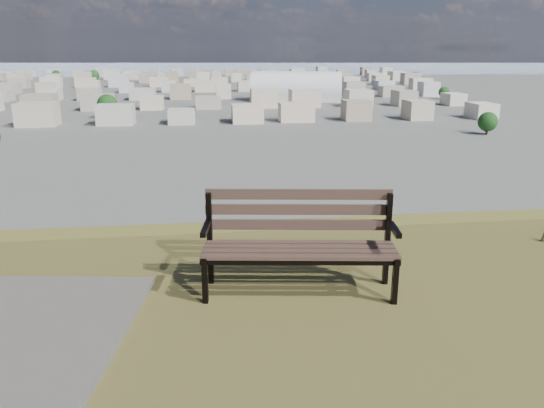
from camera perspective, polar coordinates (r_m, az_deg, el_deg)
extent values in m
cube|color=#49322A|center=(4.78, 3.04, -5.74)|extent=(1.80, 0.33, 0.04)
cube|color=#49322A|center=(4.89, 2.99, -5.21)|extent=(1.80, 0.33, 0.04)
cube|color=#49322A|center=(5.00, 2.93, -4.70)|extent=(1.80, 0.33, 0.04)
cube|color=#49322A|center=(5.11, 2.88, -4.22)|extent=(1.80, 0.33, 0.04)
cube|color=#49322A|center=(5.13, 2.87, -2.23)|extent=(1.79, 0.28, 0.10)
cube|color=#49322A|center=(5.11, 2.89, -0.60)|extent=(1.79, 0.28, 0.10)
cube|color=#49322A|center=(5.10, 2.90, 1.04)|extent=(1.79, 0.28, 0.10)
cube|color=black|center=(4.89, -7.23, -8.14)|extent=(0.06, 0.07, 0.44)
cube|color=black|center=(5.19, -6.70, -3.76)|extent=(0.06, 0.07, 0.92)
cube|color=black|center=(4.99, -7.00, -5.21)|extent=(0.12, 0.50, 0.05)
cube|color=black|center=(4.86, -7.18, -2.68)|extent=(0.10, 0.36, 0.05)
cube|color=black|center=(4.96, 13.10, -8.09)|extent=(0.06, 0.07, 0.44)
cube|color=black|center=(5.26, 12.30, -3.76)|extent=(0.06, 0.07, 0.92)
cube|color=black|center=(5.07, 12.77, -5.19)|extent=(0.12, 0.50, 0.05)
cube|color=black|center=(4.93, 13.07, -2.70)|extent=(0.10, 0.36, 0.05)
cube|color=black|center=(4.79, 3.04, -6.29)|extent=(1.79, 0.29, 0.04)
cube|color=black|center=(5.14, 2.87, -4.65)|extent=(1.79, 0.29, 0.04)
cube|color=silver|center=(290.53, 2.61, 11.58)|extent=(50.82, 29.59, 5.30)
cylinder|color=white|center=(290.31, 2.62, 12.10)|extent=(50.82, 29.59, 20.13)
cube|color=beige|center=(211.93, -23.53, 8.67)|extent=(11.00, 11.00, 7.00)
cube|color=#A79D8F|center=(206.61, -17.05, 9.14)|extent=(11.00, 11.00, 7.00)
cube|color=beige|center=(203.99, -10.31, 9.50)|extent=(11.00, 11.00, 7.00)
cube|color=silver|center=(204.19, -3.48, 9.74)|extent=(11.00, 11.00, 7.00)
cube|color=#BCB099|center=(207.18, 3.25, 9.84)|extent=(11.00, 11.00, 7.00)
cube|color=tan|center=(212.85, 9.72, 9.81)|extent=(11.00, 11.00, 7.00)
cube|color=beige|center=(220.99, 15.77, 9.68)|extent=(11.00, 11.00, 7.00)
cube|color=#BAB4A9|center=(231.35, 21.33, 9.46)|extent=(11.00, 11.00, 7.00)
cube|color=beige|center=(263.05, -23.16, 9.98)|extent=(11.00, 11.00, 7.00)
cube|color=silver|center=(257.66, -17.94, 10.38)|extent=(11.00, 11.00, 7.00)
cube|color=#BCB099|center=(254.44, -12.54, 10.71)|extent=(11.00, 11.00, 7.00)
cube|color=tan|center=(253.46, -7.03, 10.95)|extent=(11.00, 11.00, 7.00)
cube|color=beige|center=(254.75, -1.53, 11.10)|extent=(11.00, 11.00, 7.00)
cube|color=#BAB4A9|center=(258.27, 3.88, 11.14)|extent=(11.00, 11.00, 7.00)
cube|color=beige|center=(263.93, 9.09, 11.09)|extent=(11.00, 11.00, 7.00)
cube|color=#A79D8F|center=(271.61, 14.05, 10.96)|extent=(11.00, 11.00, 7.00)
cube|color=beige|center=(281.13, 18.70, 10.76)|extent=(11.00, 11.00, 7.00)
cube|color=#BCB099|center=(321.39, -27.10, 10.45)|extent=(11.00, 11.00, 7.00)
cube|color=tan|center=(314.26, -22.91, 10.85)|extent=(11.00, 11.00, 7.00)
cube|color=beige|center=(308.84, -18.54, 11.21)|extent=(11.00, 11.00, 7.00)
cube|color=#BAB4A9|center=(305.21, -14.04, 11.51)|extent=(11.00, 11.00, 7.00)
cube|color=beige|center=(303.45, -9.44, 11.75)|extent=(11.00, 11.00, 7.00)
cube|color=#A79D8F|center=(303.58, -4.81, 11.91)|extent=(11.00, 11.00, 7.00)
cube|color=beige|center=(305.60, -0.22, 11.99)|extent=(11.00, 11.00, 7.00)
cube|color=silver|center=(309.47, 4.30, 12.00)|extent=(11.00, 11.00, 7.00)
cube|color=#BCB099|center=(315.13, 8.67, 11.95)|extent=(11.00, 11.00, 7.00)
cube|color=tan|center=(322.48, 12.87, 11.83)|extent=(11.00, 11.00, 7.00)
cube|color=beige|center=(331.41, 16.85, 11.66)|extent=(11.00, 11.00, 7.00)
cube|color=beige|center=(372.45, -26.35, 11.13)|extent=(11.00, 11.00, 7.00)
cube|color=#A79D8F|center=(365.53, -22.73, 11.49)|extent=(11.00, 11.00, 7.00)
cube|color=beige|center=(360.09, -18.98, 11.80)|extent=(11.00, 11.00, 7.00)
cube|color=silver|center=(356.17, -15.11, 12.08)|extent=(11.00, 11.00, 7.00)
cube|color=#BCB099|center=(353.85, -11.17, 12.30)|extent=(11.00, 11.00, 7.00)
cube|color=tan|center=(353.14, -7.20, 12.47)|extent=(11.00, 11.00, 7.00)
cube|color=beige|center=(354.07, -3.22, 12.58)|extent=(11.00, 11.00, 7.00)
cube|color=#BAB4A9|center=(356.61, 0.73, 12.63)|extent=(11.00, 11.00, 7.00)
cube|color=beige|center=(360.73, 4.60, 12.62)|extent=(11.00, 11.00, 7.00)
cube|color=#A79D8F|center=(366.39, 8.37, 12.56)|extent=(11.00, 11.00, 7.00)
cube|color=beige|center=(373.50, 12.00, 12.46)|extent=(11.00, 11.00, 7.00)
cube|color=silver|center=(381.99, 15.48, 12.31)|extent=(11.00, 11.00, 7.00)
cube|color=tan|center=(423.60, -25.79, 11.65)|extent=(11.00, 11.00, 7.00)
cube|color=beige|center=(416.84, -22.59, 11.96)|extent=(11.00, 11.00, 7.00)
cube|color=#BAB4A9|center=(411.37, -19.30, 12.25)|extent=(11.00, 11.00, 7.00)
cube|color=beige|center=(407.25, -15.92, 12.50)|extent=(11.00, 11.00, 7.00)
cube|color=#A79D8F|center=(404.51, -12.48, 12.71)|extent=(11.00, 11.00, 7.00)
cube|color=beige|center=(403.18, -9.00, 12.88)|extent=(11.00, 11.00, 7.00)
cube|color=silver|center=(403.27, -5.50, 13.00)|extent=(11.00, 11.00, 7.00)
cube|color=#BCB099|center=(404.79, -2.01, 13.08)|extent=(11.00, 11.00, 7.00)
cube|color=tan|center=(407.73, 1.44, 13.11)|extent=(11.00, 11.00, 7.00)
cube|color=beige|center=(412.04, 4.83, 13.09)|extent=(11.00, 11.00, 7.00)
cube|color=#BAB4A9|center=(417.68, 8.13, 13.03)|extent=(11.00, 11.00, 7.00)
cube|color=beige|center=(424.62, 11.34, 12.93)|extent=(11.00, 11.00, 7.00)
cube|color=#A79D8F|center=(432.77, 14.43, 12.80)|extent=(11.00, 11.00, 7.00)
cube|color=silver|center=(474.81, -25.34, 12.05)|extent=(11.00, 11.00, 7.00)
cube|color=#BCB099|center=(468.18, -22.49, 12.33)|extent=(11.00, 11.00, 7.00)
cube|color=tan|center=(462.69, -19.55, 12.59)|extent=(11.00, 11.00, 7.00)
cube|color=beige|center=(458.40, -16.55, 12.82)|extent=(11.00, 11.00, 7.00)
cube|color=#BAB4A9|center=(455.33, -13.49, 13.02)|extent=(11.00, 11.00, 7.00)
cube|color=beige|center=(453.52, -10.40, 13.19)|extent=(11.00, 11.00, 7.00)
cube|color=#A79D8F|center=(452.97, -7.29, 13.32)|extent=(11.00, 11.00, 7.00)
cube|color=beige|center=(453.69, -4.17, 13.41)|extent=(11.00, 11.00, 7.00)
cube|color=silver|center=(455.68, -1.07, 13.46)|extent=(11.00, 11.00, 7.00)
cube|color=#BCB099|center=(458.91, 1.99, 13.47)|extent=(11.00, 11.00, 7.00)
cube|color=tan|center=(463.37, 5.00, 13.45)|extent=(11.00, 11.00, 7.00)
cube|color=beige|center=(469.01, 7.95, 13.40)|extent=(11.00, 11.00, 7.00)
cube|color=#BAB4A9|center=(475.80, 10.82, 13.31)|extent=(11.00, 11.00, 7.00)
cube|color=beige|center=(483.68, 13.60, 13.19)|extent=(11.00, 11.00, 7.00)
cube|color=beige|center=(526.06, -24.98, 12.38)|extent=(11.00, 11.00, 7.00)
cube|color=silver|center=(519.53, -22.40, 12.63)|extent=(11.00, 11.00, 7.00)
cube|color=#BCB099|center=(514.03, -19.76, 12.87)|extent=(11.00, 11.00, 7.00)
cube|color=tan|center=(509.60, -17.06, 13.08)|extent=(11.00, 11.00, 7.00)
cube|color=beige|center=(506.28, -14.31, 13.27)|extent=(11.00, 11.00, 7.00)
cube|color=#BAB4A9|center=(504.08, -11.53, 13.43)|extent=(11.00, 11.00, 7.00)
cube|color=beige|center=(503.01, -8.72, 13.56)|extent=(11.00, 11.00, 7.00)
cube|color=#A79D8F|center=(503.09, -5.91, 13.66)|extent=(11.00, 11.00, 7.00)
cube|color=beige|center=(504.31, -3.11, 13.73)|extent=(11.00, 11.00, 7.00)
cube|color=silver|center=(506.66, -0.32, 13.76)|extent=(11.00, 11.00, 7.00)
cube|color=#BCB099|center=(510.14, 2.43, 13.77)|extent=(11.00, 11.00, 7.00)
cube|color=tan|center=(514.71, 5.15, 13.74)|extent=(11.00, 11.00, 7.00)
cube|color=beige|center=(520.35, 7.81, 13.69)|extent=(11.00, 11.00, 7.00)
cube|color=#BAB4A9|center=(527.03, 10.40, 13.61)|extent=(11.00, 11.00, 7.00)
cube|color=beige|center=(534.70, 12.92, 13.50)|extent=(11.00, 11.00, 7.00)
cube|color=#A79D8F|center=(584.71, -26.98, 12.39)|extent=(11.00, 11.00, 7.00)
cube|color=beige|center=(577.34, -24.68, 12.64)|extent=(11.00, 11.00, 7.00)
cube|color=silver|center=(570.89, -22.33, 12.88)|extent=(11.00, 11.00, 7.00)
cube|color=#BCB099|center=(565.38, -19.92, 13.10)|extent=(11.00, 11.00, 7.00)
cube|color=tan|center=(560.85, -17.47, 13.29)|extent=(11.00, 11.00, 7.00)
cube|color=beige|center=(557.31, -14.97, 13.47)|extent=(11.00, 11.00, 7.00)
cube|color=#BAB4A9|center=(554.79, -12.45, 13.62)|extent=(11.00, 11.00, 7.00)
cube|color=beige|center=(553.30, -9.90, 13.75)|extent=(11.00, 11.00, 7.00)
cube|color=#A79D8F|center=(552.85, -7.35, 13.86)|extent=(11.00, 11.00, 7.00)
cube|color=beige|center=(553.45, -4.79, 13.94)|extent=(11.00, 11.00, 7.00)
cube|color=silver|center=(555.07, -2.24, 13.99)|extent=(11.00, 11.00, 7.00)
cube|color=#BCB099|center=(557.73, 0.30, 14.01)|extent=(11.00, 11.00, 7.00)
cube|color=tan|center=(561.41, 2.80, 14.01)|extent=(11.00, 11.00, 7.00)
cube|color=beige|center=(566.07, 5.26, 13.98)|extent=(11.00, 11.00, 7.00)
cube|color=#BAB4A9|center=(571.71, 7.68, 13.93)|extent=(11.00, 11.00, 7.00)
cube|color=beige|center=(578.29, 10.05, 13.85)|extent=(11.00, 11.00, 7.00)
cube|color=#A79D8F|center=(585.78, 12.36, 13.76)|extent=(11.00, 11.00, 7.00)
cylinder|color=#38241C|center=(188.25, 22.09, 7.26)|extent=(0.80, 0.80, 2.10)
sphere|color=black|center=(187.83, 22.20, 8.20)|extent=(6.30, 6.30, 6.30)
cylinder|color=#38241C|center=(227.11, -17.21, 9.18)|extent=(0.80, 0.80, 2.70)
sphere|color=black|center=(226.68, -17.30, 10.19)|extent=(8.10, 8.10, 8.10)
cylinder|color=#38241C|center=(312.62, 17.96, 10.85)|extent=(0.80, 0.80, 1.95)
sphere|color=black|center=(312.39, 18.00, 11.38)|extent=(5.85, 5.85, 5.85)
cylinder|color=#38241C|center=(407.87, 1.44, 12.77)|extent=(0.80, 0.80, 2.25)
sphere|color=black|center=(407.67, 1.44, 13.25)|extent=(6.75, 6.75, 6.75)
cylinder|color=#38241C|center=(471.42, -18.55, 12.48)|extent=(0.80, 0.80, 2.85)
sphere|color=black|center=(471.21, -18.60, 13.00)|extent=(8.55, 8.55, 8.55)
cylinder|color=#38241C|center=(519.14, -22.16, 12.40)|extent=(0.80, 0.80, 2.40)
sphere|color=black|center=(518.97, -22.20, 12.80)|extent=(7.20, 7.20, 7.20)
cylinder|color=#38241C|center=(306.32, 0.54, 11.54)|extent=(0.80, 0.80, 2.10)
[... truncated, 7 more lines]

